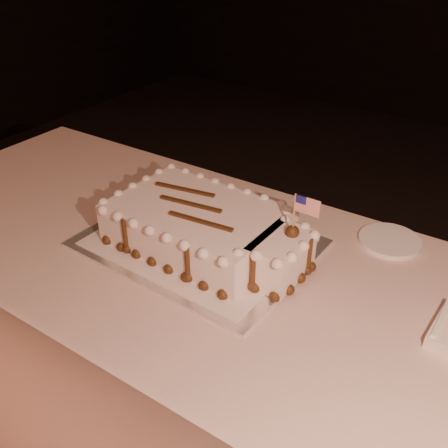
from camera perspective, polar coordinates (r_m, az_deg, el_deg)
The scene contains 5 objects.
banquet_table at distance 1.42m, azimuth 5.62°, elevation -18.90°, with size 2.40×0.80×0.75m, color beige.
cake_board at distance 1.28m, azimuth -2.98°, elevation -2.19°, with size 0.56×0.42×0.01m, color silver.
doily at distance 1.28m, azimuth -2.99°, elevation -2.01°, with size 0.50×0.38×0.00m, color silver.
sheet_cake at distance 1.24m, azimuth -1.97°, elevation -0.50°, with size 0.54×0.32×0.21m.
side_plate at distance 1.35m, azimuth 18.40°, elevation -1.83°, with size 0.16×0.16×0.01m, color white.
Camera 1 is at (0.38, -0.21, 1.48)m, focal length 40.00 mm.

